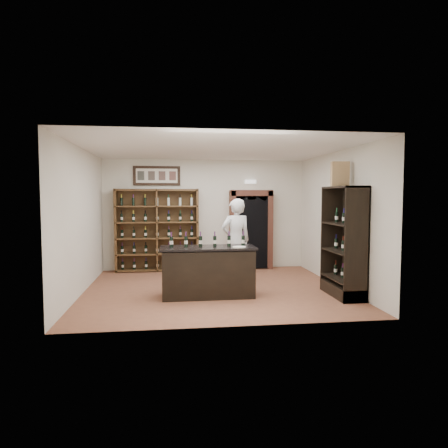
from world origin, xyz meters
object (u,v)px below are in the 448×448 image
Objects in this scene: tasting_counter at (208,272)px; wine_crate at (340,174)px; counter_bottle_0 at (171,242)px; side_cabinet at (345,259)px; wine_shelf at (157,230)px; shopkeeper at (236,240)px.

wine_crate reaches higher than tasting_counter.
side_cabinet is at bearing -5.90° from counter_bottle_0.
counter_bottle_0 is at bearing 174.10° from side_cabinet.
tasting_counter is at bearing -173.95° from wine_crate.
wine_shelf is 7.33× the size of counter_bottle_0.
shopkeeper reaches higher than tasting_counter.
counter_bottle_0 is 3.66m from wine_crate.
wine_crate is (3.78, -3.02, 1.35)m from wine_shelf.
wine_shelf is at bearing 149.29° from wine_crate.
shopkeeper is at bearing 152.44° from wine_crate.
tasting_counter is (1.10, -2.93, -0.61)m from wine_shelf.
counter_bottle_0 is at bearing 175.55° from tasting_counter.
wine_shelf is 1.17× the size of tasting_counter.
side_cabinet is 2.53m from shopkeeper.
wine_shelf is 5.02m from side_cabinet.
shopkeeper is 3.89× the size of wine_crate.
wine_shelf is 1.13× the size of shopkeeper.
wine_crate is at bearing -38.59° from wine_shelf.
counter_bottle_0 is 1.93m from shopkeeper.
side_cabinet is (2.72, -0.30, 0.26)m from tasting_counter.
tasting_counter is 0.85× the size of side_cabinet.
wine_crate is (2.68, -0.09, 1.96)m from tasting_counter.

